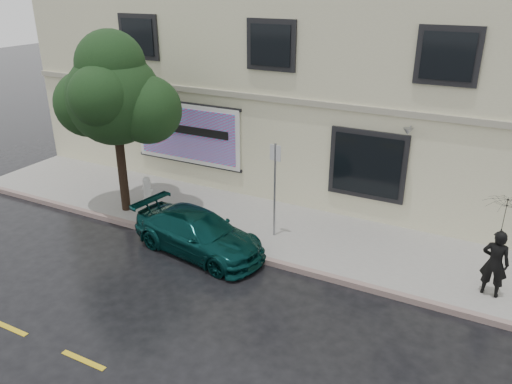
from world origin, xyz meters
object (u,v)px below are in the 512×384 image
at_px(pedestrian, 495,263).
at_px(fire_hydrant, 147,189).
at_px(car, 198,233).
at_px(street_tree, 114,99).

relative_size(pedestrian, fire_hydrant, 1.88).
relative_size(car, fire_hydrant, 4.46).
xyz_separation_m(street_tree, fire_hydrant, (0.24, 0.80, -3.17)).
distance_m(pedestrian, fire_hydrant, 10.56).
bearing_deg(street_tree, pedestrian, 1.39).
xyz_separation_m(car, fire_hydrant, (-3.22, 1.80, 0.00)).
bearing_deg(car, fire_hydrant, 70.00).
relative_size(pedestrian, street_tree, 0.33).
xyz_separation_m(car, street_tree, (-3.46, 1.00, 3.17)).
relative_size(street_tree, fire_hydrant, 5.63).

